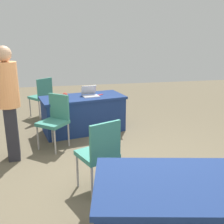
{
  "coord_description": "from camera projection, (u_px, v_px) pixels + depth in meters",
  "views": [
    {
      "loc": [
        0.9,
        3.34,
        1.95
      ],
      "look_at": [
        0.16,
        -0.17,
        0.9
      ],
      "focal_mm": 42.3,
      "sensor_mm": 36.0,
      "label": 1
    }
  ],
  "objects": [
    {
      "name": "chair_aisle",
      "position": [
        55.0,
        118.0,
        4.65
      ],
      "size": [
        0.62,
        0.62,
        0.95
      ],
      "rotation": [
        0.0,
        0.0,
        -0.69
      ],
      "color": "#9E9993",
      "rests_on": "ground"
    },
    {
      "name": "table_mid_left",
      "position": [
        177.0,
        218.0,
        2.37
      ],
      "size": [
        1.63,
        1.21,
        0.74
      ],
      "rotation": [
        0.0,
        0.0,
        -0.21
      ],
      "color": "navy",
      "rests_on": "ground"
    },
    {
      "name": "laptop_silver",
      "position": [
        90.0,
        94.0,
        5.42
      ],
      "size": [
        0.36,
        0.34,
        0.21
      ],
      "rotation": [
        0.0,
        0.0,
        0.17
      ],
      "color": "silver",
      "rests_on": "table_foreground"
    },
    {
      "name": "ground_plane",
      "position": [
        125.0,
        173.0,
        3.87
      ],
      "size": [
        14.4,
        14.4,
        0.0
      ],
      "primitive_type": "plane",
      "color": "brown"
    },
    {
      "name": "chair_tucked_left",
      "position": [
        100.0,
        151.0,
        3.28
      ],
      "size": [
        0.58,
        0.58,
        0.97
      ],
      "rotation": [
        0.0,
        0.0,
        3.54
      ],
      "color": "#9E9993",
      "rests_on": "ground"
    },
    {
      "name": "table_foreground",
      "position": [
        83.0,
        114.0,
        5.49
      ],
      "size": [
        1.8,
        1.1,
        0.74
      ],
      "rotation": [
        0.0,
        0.0,
        0.2
      ],
      "color": "navy",
      "rests_on": "ground"
    },
    {
      "name": "yarn_ball",
      "position": [
        65.0,
        95.0,
        5.26
      ],
      "size": [
        0.11,
        0.11,
        0.11
      ],
      "primitive_type": "sphere",
      "color": "#B2382D",
      "rests_on": "table_foreground"
    },
    {
      "name": "person_attendee_browsing",
      "position": [
        8.0,
        98.0,
        4.06
      ],
      "size": [
        0.38,
        0.38,
        1.8
      ],
      "rotation": [
        0.0,
        0.0,
        1.68
      ],
      "color": "#26262D",
      "rests_on": "ground"
    },
    {
      "name": "chair_near_front",
      "position": [
        42.0,
        95.0,
        6.37
      ],
      "size": [
        0.62,
        0.62,
        0.97
      ],
      "rotation": [
        0.0,
        0.0,
        3.83
      ],
      "color": "#9E9993",
      "rests_on": "ground"
    },
    {
      "name": "scissors_red",
      "position": [
        100.0,
        95.0,
        5.52
      ],
      "size": [
        0.17,
        0.13,
        0.01
      ],
      "primitive_type": "cube",
      "rotation": [
        0.0,
        0.0,
        0.6
      ],
      "color": "red",
      "rests_on": "table_foreground"
    }
  ]
}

